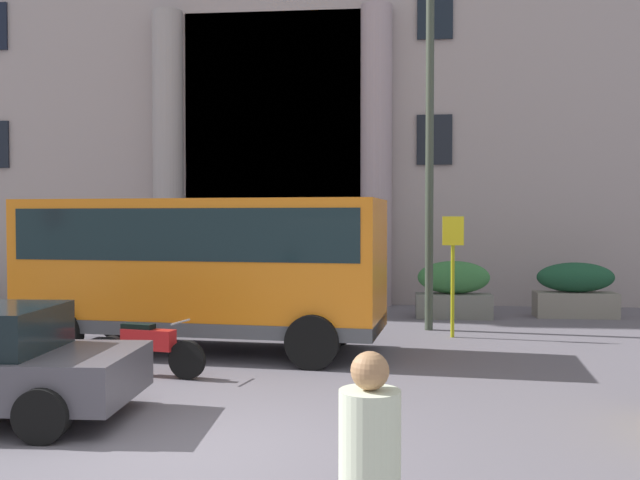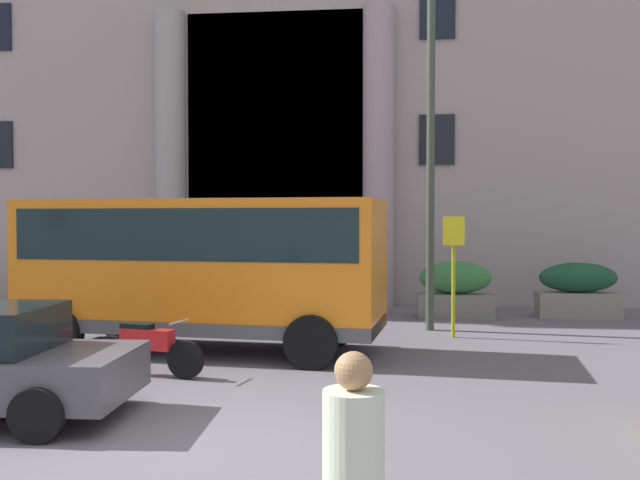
% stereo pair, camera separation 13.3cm
% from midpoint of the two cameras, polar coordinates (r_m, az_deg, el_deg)
% --- Properties ---
extents(ground_plane, '(80.00, 64.00, 0.12)m').
position_cam_midpoint_polar(ground_plane, '(8.01, -10.31, -16.74)').
color(ground_plane, '#5A555D').
extents(orange_minibus, '(6.80, 3.04, 2.82)m').
position_cam_midpoint_polar(orange_minibus, '(13.29, -9.66, -1.71)').
color(orange_minibus, orange).
rests_on(orange_minibus, ground_plane).
extents(bus_stop_sign, '(0.44, 0.08, 2.52)m').
position_cam_midpoint_polar(bus_stop_sign, '(14.91, 10.42, -1.79)').
color(bus_stop_sign, '#9C9C14').
rests_on(bus_stop_sign, ground_plane).
extents(hedge_planter_west, '(1.86, 0.73, 1.42)m').
position_cam_midpoint_polar(hedge_planter_west, '(17.89, 10.52, -4.03)').
color(hedge_planter_west, slate).
rests_on(hedge_planter_west, ground_plane).
extents(hedge_planter_east, '(1.99, 0.75, 1.38)m').
position_cam_midpoint_polar(hedge_planter_east, '(18.83, 19.72, -3.88)').
color(hedge_planter_east, gray).
rests_on(hedge_planter_east, ground_plane).
extents(scooter_by_planter, '(1.93, 0.67, 0.89)m').
position_cam_midpoint_polar(scooter_by_planter, '(11.55, -14.19, -8.38)').
color(scooter_by_planter, black).
rests_on(scooter_by_planter, ground_plane).
extents(lamppost_plaza_centre, '(0.40, 0.40, 8.38)m').
position_cam_midpoint_polar(lamppost_plaza_centre, '(15.97, 8.61, 10.19)').
color(lamppost_plaza_centre, '#363F32').
rests_on(lamppost_plaza_centre, ground_plane).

